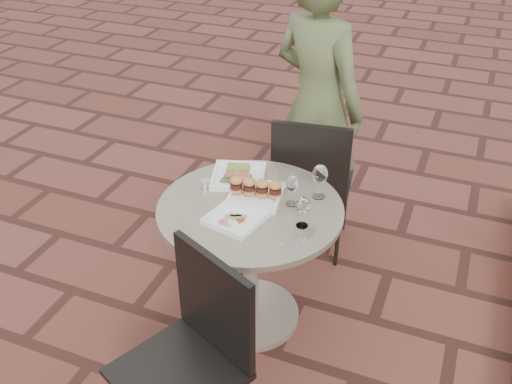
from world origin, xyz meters
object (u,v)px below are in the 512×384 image
at_px(chair_near, 195,344).
at_px(plate_tuna, 235,218).
at_px(cafe_table, 250,247).
at_px(chair_far, 312,176).
at_px(plate_salmon, 238,175).
at_px(diner, 318,105).
at_px(plate_sliders, 256,191).

height_order(chair_near, plate_tuna, chair_near).
height_order(cafe_table, chair_near, chair_near).
relative_size(chair_far, plate_tuna, 3.35).
bearing_deg(plate_tuna, chair_near, -82.00).
bearing_deg(chair_near, chair_far, 112.81).
bearing_deg(plate_tuna, cafe_table, 81.34).
xyz_separation_m(plate_salmon, plate_tuna, (0.13, -0.34, -0.01)).
bearing_deg(chair_near, plate_salmon, 127.84).
bearing_deg(cafe_table, diner, 87.47).
xyz_separation_m(cafe_table, diner, (0.04, 0.95, 0.39)).
xyz_separation_m(chair_far, plate_tuna, (-0.13, -0.80, 0.19)).
distance_m(chair_near, plate_tuna, 0.63).
relative_size(chair_near, plate_salmon, 2.81).
distance_m(chair_far, plate_tuna, 0.83).
bearing_deg(diner, plate_sliders, 110.35).
relative_size(chair_near, diner, 0.53).
bearing_deg(diner, chair_near, 114.20).
xyz_separation_m(diner, plate_tuna, (-0.06, -1.08, -0.13)).
relative_size(chair_far, diner, 0.53).
height_order(diner, plate_tuna, diner).
relative_size(cafe_table, plate_salmon, 2.72).
xyz_separation_m(chair_far, diner, (-0.07, 0.28, 0.32)).
relative_size(chair_near, plate_tuna, 3.35).
relative_size(plate_salmon, plate_sliders, 1.16).
bearing_deg(plate_tuna, plate_sliders, 86.05).
height_order(cafe_table, diner, diner).
bearing_deg(diner, plate_tuna, 110.18).
relative_size(cafe_table, plate_tuna, 3.24).
height_order(plate_salmon, plate_sliders, plate_sliders).
distance_m(plate_salmon, plate_sliders, 0.20).
distance_m(cafe_table, diner, 1.02).
xyz_separation_m(diner, plate_salmon, (-0.20, -0.74, -0.12)).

